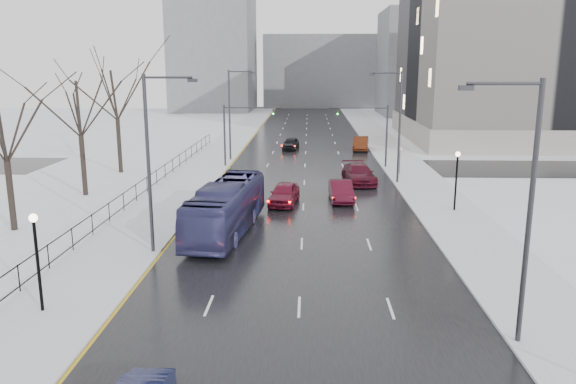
# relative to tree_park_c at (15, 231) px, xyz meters

# --- Properties ---
(road) EXTENTS (16.00, 150.00, 0.04)m
(road) POSITION_rel_tree_park_c_xyz_m (18.50, 36.00, 0.02)
(road) COLOR black
(road) RESTS_ON ground
(cross_road) EXTENTS (130.00, 10.00, 0.04)m
(cross_road) POSITION_rel_tree_park_c_xyz_m (18.50, 24.00, 0.02)
(cross_road) COLOR black
(cross_road) RESTS_ON ground
(sidewalk_left) EXTENTS (5.00, 150.00, 0.16)m
(sidewalk_left) POSITION_rel_tree_park_c_xyz_m (8.00, 36.00, 0.08)
(sidewalk_left) COLOR silver
(sidewalk_left) RESTS_ON ground
(sidewalk_right) EXTENTS (5.00, 150.00, 0.16)m
(sidewalk_right) POSITION_rel_tree_park_c_xyz_m (29.00, 36.00, 0.08)
(sidewalk_right) COLOR silver
(sidewalk_right) RESTS_ON ground
(park_strip) EXTENTS (14.00, 150.00, 0.12)m
(park_strip) POSITION_rel_tree_park_c_xyz_m (-1.50, 36.00, 0.06)
(park_strip) COLOR white
(park_strip) RESTS_ON ground
(tree_park_c) EXTENTS (8.05, 8.05, 11.50)m
(tree_park_c) POSITION_rel_tree_park_c_xyz_m (0.00, 0.00, 0.00)
(tree_park_c) COLOR black
(tree_park_c) RESTS_ON ground
(tree_park_d) EXTENTS (8.75, 8.75, 12.50)m
(tree_park_d) POSITION_rel_tree_park_c_xyz_m (0.70, 10.00, 0.00)
(tree_park_d) COLOR black
(tree_park_d) RESTS_ON ground
(tree_park_e) EXTENTS (9.45, 9.45, 13.50)m
(tree_park_e) POSITION_rel_tree_park_c_xyz_m (0.30, 20.00, 0.00)
(tree_park_e) COLOR black
(tree_park_e) RESTS_ON ground
(iron_fence) EXTENTS (0.06, 70.00, 1.30)m
(iron_fence) POSITION_rel_tree_park_c_xyz_m (5.50, 6.00, 0.91)
(iron_fence) COLOR black
(iron_fence) RESTS_ON sidewalk_left
(streetlight_r_near) EXTENTS (2.95, 0.25, 10.00)m
(streetlight_r_near) POSITION_rel_tree_park_c_xyz_m (26.67, -14.00, 5.62)
(streetlight_r_near) COLOR #2D2D33
(streetlight_r_near) RESTS_ON ground
(streetlight_r_mid) EXTENTS (2.95, 0.25, 10.00)m
(streetlight_r_mid) POSITION_rel_tree_park_c_xyz_m (26.67, 16.00, 5.62)
(streetlight_r_mid) COLOR #2D2D33
(streetlight_r_mid) RESTS_ON ground
(streetlight_l_near) EXTENTS (2.95, 0.25, 10.00)m
(streetlight_l_near) POSITION_rel_tree_park_c_xyz_m (10.33, -4.00, 5.62)
(streetlight_l_near) COLOR #2D2D33
(streetlight_l_near) RESTS_ON ground
(streetlight_l_far) EXTENTS (2.95, 0.25, 10.00)m
(streetlight_l_far) POSITION_rel_tree_park_c_xyz_m (10.33, 28.00, 5.62)
(streetlight_l_far) COLOR #2D2D33
(streetlight_l_far) RESTS_ON ground
(lamppost_l) EXTENTS (0.36, 0.36, 4.28)m
(lamppost_l) POSITION_rel_tree_park_c_xyz_m (7.50, -12.00, 2.94)
(lamppost_l) COLOR black
(lamppost_l) RESTS_ON sidewalk_left
(lamppost_r_mid) EXTENTS (0.36, 0.36, 4.28)m
(lamppost_r_mid) POSITION_rel_tree_park_c_xyz_m (29.50, 6.00, 2.94)
(lamppost_r_mid) COLOR black
(lamppost_r_mid) RESTS_ON sidewalk_right
(mast_signal_right) EXTENTS (6.10, 0.33, 6.50)m
(mast_signal_right) POSITION_rel_tree_park_c_xyz_m (25.83, 24.00, 4.11)
(mast_signal_right) COLOR #2D2D33
(mast_signal_right) RESTS_ON ground
(mast_signal_left) EXTENTS (6.10, 0.33, 6.50)m
(mast_signal_left) POSITION_rel_tree_park_c_xyz_m (11.17, 24.00, 4.11)
(mast_signal_left) COLOR #2D2D33
(mast_signal_left) RESTS_ON ground
(no_uturn_sign) EXTENTS (0.60, 0.06, 2.70)m
(no_uturn_sign) POSITION_rel_tree_park_c_xyz_m (27.70, 20.00, 2.30)
(no_uturn_sign) COLOR #2D2D33
(no_uturn_sign) RESTS_ON sidewalk_right
(civic_building) EXTENTS (41.00, 31.00, 24.80)m
(civic_building) POSITION_rel_tree_park_c_xyz_m (53.50, 48.00, 11.21)
(civic_building) COLOR gray
(civic_building) RESTS_ON ground
(bldg_far_right) EXTENTS (24.00, 20.00, 22.00)m
(bldg_far_right) POSITION_rel_tree_park_c_xyz_m (46.50, 91.00, 11.00)
(bldg_far_right) COLOR slate
(bldg_far_right) RESTS_ON ground
(bldg_far_left) EXTENTS (18.00, 22.00, 28.00)m
(bldg_far_left) POSITION_rel_tree_park_c_xyz_m (-3.50, 101.00, 14.00)
(bldg_far_left) COLOR slate
(bldg_far_left) RESTS_ON ground
(bldg_far_center) EXTENTS (30.00, 18.00, 18.00)m
(bldg_far_center) POSITION_rel_tree_park_c_xyz_m (22.50, 116.00, 9.00)
(bldg_far_center) COLOR slate
(bldg_far_center) RESTS_ON ground
(bus) EXTENTS (3.93, 11.82, 3.23)m
(bus) POSITION_rel_tree_park_c_xyz_m (13.70, 0.16, 1.65)
(bus) COLOR navy
(bus) RESTS_ON road
(sedan_center_near) EXTENTS (2.55, 5.07, 1.66)m
(sedan_center_near) POSITION_rel_tree_park_c_xyz_m (17.03, 7.76, 0.87)
(sedan_center_near) COLOR maroon
(sedan_center_near) RESTS_ON road
(sedan_right_near) EXTENTS (1.89, 4.89, 1.59)m
(sedan_right_near) POSITION_rel_tree_park_c_xyz_m (21.43, 9.02, 0.83)
(sedan_right_near) COLOR #3F0A19
(sedan_right_near) RESTS_ON road
(sedan_right_far) EXTENTS (3.16, 6.17, 1.71)m
(sedan_right_far) POSITION_rel_tree_park_c_xyz_m (23.41, 15.86, 0.90)
(sedan_right_far) COLOR #410B1A
(sedan_right_far) RESTS_ON road
(sedan_center_far) EXTENTS (2.30, 4.62, 1.51)m
(sedan_center_far) POSITION_rel_tree_park_c_xyz_m (16.61, 36.65, 0.80)
(sedan_center_far) COLOR black
(sedan_center_far) RESTS_ON road
(sedan_right_distant) EXTENTS (2.43, 5.37, 1.71)m
(sedan_right_distant) POSITION_rel_tree_park_c_xyz_m (25.41, 36.25, 0.90)
(sedan_right_distant) COLOR #4D1E0D
(sedan_right_distant) RESTS_ON road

